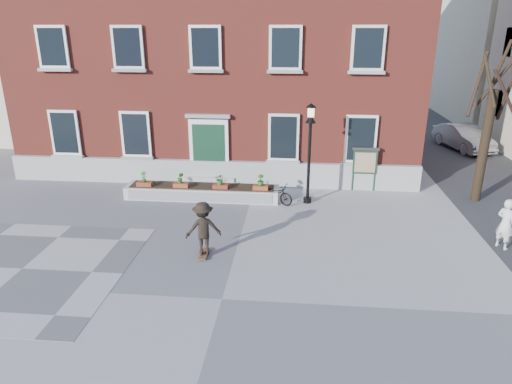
# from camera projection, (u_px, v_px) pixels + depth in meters

# --- Properties ---
(ground) EXTENTS (100.00, 100.00, 0.00)m
(ground) POSITION_uv_depth(u_px,v_px,m) (222.00, 299.00, 11.69)
(ground) COLOR gray
(ground) RESTS_ON ground
(checker_patch) EXTENTS (6.00, 6.00, 0.01)m
(checker_patch) POSITION_uv_depth(u_px,v_px,m) (22.00, 269.00, 13.16)
(checker_patch) COLOR #555457
(checker_patch) RESTS_ON ground
(bicycle) EXTENTS (1.65, 1.26, 0.83)m
(bicycle) POSITION_uv_depth(u_px,v_px,m) (275.00, 193.00, 17.95)
(bicycle) COLOR black
(bicycle) RESTS_ON ground
(parked_car) EXTENTS (2.53, 4.46, 1.39)m
(parked_car) POSITION_uv_depth(u_px,v_px,m) (463.00, 137.00, 25.75)
(parked_car) COLOR #A8AAAC
(parked_car) RESTS_ON ground
(bystander) EXTENTS (0.65, 0.71, 1.64)m
(bystander) POSITION_uv_depth(u_px,v_px,m) (506.00, 224.00, 14.14)
(bystander) COLOR silver
(bystander) RESTS_ON ground
(brick_building) EXTENTS (18.40, 10.85, 12.60)m
(brick_building) POSITION_uv_depth(u_px,v_px,m) (225.00, 33.00, 22.80)
(brick_building) COLOR maroon
(brick_building) RESTS_ON ground
(planter_assembly) EXTENTS (6.20, 1.12, 1.15)m
(planter_assembly) POSITION_uv_depth(u_px,v_px,m) (202.00, 191.00, 18.48)
(planter_assembly) COLOR silver
(planter_assembly) RESTS_ON ground
(bare_tree) EXTENTS (1.83, 1.83, 6.16)m
(bare_tree) POSITION_uv_depth(u_px,v_px,m) (487.00, 132.00, 17.44)
(bare_tree) COLOR black
(bare_tree) RESTS_ON ground
(lamp_post) EXTENTS (0.40, 0.40, 3.93)m
(lamp_post) POSITION_uv_depth(u_px,v_px,m) (310.00, 140.00, 17.28)
(lamp_post) COLOR black
(lamp_post) RESTS_ON ground
(notice_board) EXTENTS (1.10, 0.16, 1.87)m
(notice_board) POSITION_uv_depth(u_px,v_px,m) (365.00, 162.00, 19.05)
(notice_board) COLOR #183020
(notice_board) RESTS_ON ground
(skateboarder) EXTENTS (1.21, 0.91, 1.75)m
(skateboarder) POSITION_uv_depth(u_px,v_px,m) (203.00, 228.00, 13.62)
(skateboarder) COLOR brown
(skateboarder) RESTS_ON ground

